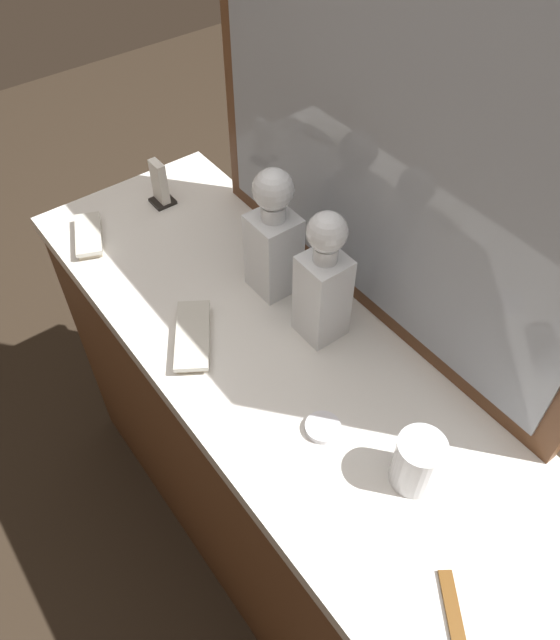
% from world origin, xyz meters
% --- Properties ---
extents(ground_plane, '(6.00, 6.00, 0.00)m').
position_xyz_m(ground_plane, '(0.00, 0.00, 0.00)').
color(ground_plane, '#2D2319').
extents(dresser, '(1.31, 0.45, 0.84)m').
position_xyz_m(dresser, '(0.00, 0.00, 0.42)').
color(dresser, brown).
rests_on(dresser, ground_plane).
extents(dresser_mirror, '(0.91, 0.03, 0.70)m').
position_xyz_m(dresser_mirror, '(0.00, 0.21, 1.18)').
color(dresser_mirror, brown).
rests_on(dresser_mirror, dresser).
extents(crystal_decanter_far_right, '(0.09, 0.09, 0.28)m').
position_xyz_m(crystal_decanter_far_right, '(-0.14, 0.09, 0.95)').
color(crystal_decanter_far_right, white).
rests_on(crystal_decanter_far_right, dresser).
extents(crystal_decanter_front, '(0.08, 0.08, 0.28)m').
position_xyz_m(crystal_decanter_front, '(0.01, 0.09, 0.95)').
color(crystal_decanter_front, white).
rests_on(crystal_decanter_front, dresser).
extents(crystal_tumbler_rear, '(0.08, 0.08, 0.10)m').
position_xyz_m(crystal_tumbler_rear, '(0.34, 0.01, 0.88)').
color(crystal_tumbler_rear, white).
rests_on(crystal_tumbler_rear, dresser).
extents(silver_brush_right, '(0.17, 0.14, 0.02)m').
position_xyz_m(silver_brush_right, '(-0.11, -0.12, 0.85)').
color(silver_brush_right, '#B7A88C').
rests_on(silver_brush_right, dresser).
extents(silver_brush_far_right, '(0.15, 0.11, 0.02)m').
position_xyz_m(silver_brush_far_right, '(-0.50, -0.15, 0.85)').
color(silver_brush_far_right, '#B7A88C').
rests_on(silver_brush_far_right, dresser).
extents(porcelain_dish, '(0.06, 0.06, 0.01)m').
position_xyz_m(porcelain_dish, '(0.18, -0.05, 0.84)').
color(porcelain_dish, silver).
rests_on(porcelain_dish, dresser).
extents(tortoiseshell_comb, '(0.11, 0.09, 0.01)m').
position_xyz_m(tortoiseshell_comb, '(0.52, -0.10, 0.84)').
color(tortoiseshell_comb, brown).
rests_on(tortoiseshell_comb, dresser).
extents(napkin_holder, '(0.05, 0.05, 0.11)m').
position_xyz_m(napkin_holder, '(-0.52, 0.05, 0.88)').
color(napkin_holder, black).
rests_on(napkin_holder, dresser).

